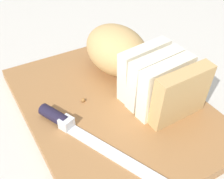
% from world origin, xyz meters
% --- Properties ---
extents(ground_plane, '(3.00, 3.00, 0.00)m').
position_xyz_m(ground_plane, '(0.00, 0.00, 0.00)').
color(ground_plane, beige).
extents(cutting_board, '(0.43, 0.32, 0.02)m').
position_xyz_m(cutting_board, '(0.00, 0.00, 0.01)').
color(cutting_board, '#9E6B3D').
rests_on(cutting_board, ground_plane).
extents(bread_loaf, '(0.29, 0.14, 0.10)m').
position_xyz_m(bread_loaf, '(-0.04, 0.07, 0.07)').
color(bread_loaf, tan).
rests_on(bread_loaf, cutting_board).
extents(bread_knife, '(0.27, 0.13, 0.02)m').
position_xyz_m(bread_knife, '(0.03, -0.10, 0.03)').
color(bread_knife, silver).
rests_on(bread_knife, cutting_board).
extents(crumb_near_knife, '(0.01, 0.01, 0.01)m').
position_xyz_m(crumb_near_knife, '(-0.03, -0.05, 0.02)').
color(crumb_near_knife, '#996633').
rests_on(crumb_near_knife, cutting_board).
extents(crumb_near_loaf, '(0.01, 0.01, 0.01)m').
position_xyz_m(crumb_near_loaf, '(0.03, 0.03, 0.02)').
color(crumb_near_loaf, '#996633').
rests_on(crumb_near_loaf, cutting_board).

